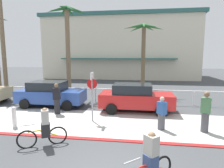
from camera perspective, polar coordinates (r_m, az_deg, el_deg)
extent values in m
plane|color=#424447|center=(15.51, 4.72, -4.34)|extent=(80.00, 80.00, 0.00)
cube|color=beige|center=(9.95, 2.68, -11.53)|extent=(44.00, 4.00, 0.02)
cube|color=maroon|center=(8.10, 1.29, -16.26)|extent=(44.00, 0.24, 0.03)
cube|color=beige|center=(32.76, 2.82, 10.17)|extent=(22.59, 10.96, 8.95)
cube|color=#2D605B|center=(33.25, 2.88, 18.33)|extent=(23.19, 11.56, 0.50)
cube|color=#2D605B|center=(26.79, 1.60, 7.45)|extent=(15.81, 1.20, 0.16)
cylinder|color=white|center=(13.85, 4.40, -1.64)|extent=(22.92, 0.08, 0.08)
cylinder|color=white|center=(17.16, -27.87, -2.36)|extent=(0.08, 0.08, 1.00)
cylinder|color=white|center=(15.93, -21.17, -2.71)|extent=(0.08, 0.08, 1.00)
cylinder|color=white|center=(14.95, -13.47, -3.07)|extent=(0.08, 0.08, 1.00)
cylinder|color=white|center=(14.27, -4.86, -3.40)|extent=(0.08, 0.08, 1.00)
cylinder|color=white|center=(13.95, 4.38, -3.67)|extent=(0.08, 0.08, 1.00)
cylinder|color=white|center=(13.99, 13.81, -3.85)|extent=(0.08, 0.08, 1.00)
cylinder|color=white|center=(14.41, 22.93, -3.92)|extent=(0.08, 0.08, 1.00)
cylinder|color=gray|center=(10.00, -5.84, -4.95)|extent=(0.08, 0.08, 2.20)
cube|color=white|center=(9.78, -5.95, 2.37)|extent=(0.04, 0.56, 0.36)
cylinder|color=red|center=(9.83, -5.91, 0.05)|extent=(0.52, 0.03, 0.52)
cylinder|color=white|center=(10.46, -26.81, -9.05)|extent=(0.20, 0.20, 0.85)
sphere|color=white|center=(10.33, -26.99, -6.53)|extent=(0.20, 0.20, 0.20)
cone|color=#2D6B33|center=(23.66, -30.06, 16.36)|extent=(1.46, 0.32, 0.77)
cone|color=#2D6B33|center=(24.24, -29.80, 16.37)|extent=(1.12, 1.29, 0.60)
cylinder|color=#756047|center=(19.57, -29.45, 10.42)|extent=(0.36, 0.36, 8.94)
cylinder|color=#756047|center=(16.33, -12.80, 8.75)|extent=(0.36, 0.36, 7.15)
cone|color=#235B2D|center=(16.48, -10.66, 20.64)|extent=(1.55, 0.32, 0.71)
cone|color=#235B2D|center=(17.10, -10.37, 20.37)|extent=(1.49, 1.49, 0.61)
cone|color=#235B2D|center=(17.47, -12.17, 19.97)|extent=(0.32, 1.70, 0.66)
cone|color=#235B2D|center=(17.31, -14.14, 19.84)|extent=(1.25, 1.25, 0.76)
cone|color=#235B2D|center=(17.04, -16.03, 20.23)|extent=(1.75, 0.32, 0.61)
cone|color=#235B2D|center=(16.46, -15.50, 20.48)|extent=(1.25, 1.25, 0.72)
cone|color=#235B2D|center=(16.03, -14.27, 21.16)|extent=(0.32, 1.59, 0.57)
cone|color=#235B2D|center=(16.11, -12.14, 20.80)|extent=(1.26, 1.26, 0.76)
cylinder|color=brown|center=(17.75, 9.17, 7.05)|extent=(0.36, 0.36, 6.07)
cone|color=#2D6B33|center=(17.95, 12.21, 16.01)|extent=(1.78, 0.32, 0.74)
cone|color=#2D6B33|center=(18.41, 10.89, 15.89)|extent=(1.24, 1.24, 0.71)
cone|color=#2D6B33|center=(18.67, 9.33, 15.63)|extent=(0.32, 1.63, 0.82)
cone|color=#2D6B33|center=(18.58, 7.22, 15.90)|extent=(1.60, 1.60, 0.71)
cone|color=#2D6B33|center=(17.94, 6.38, 16.37)|extent=(1.86, 0.32, 0.60)
cone|color=#2D6B33|center=(17.41, 7.62, 16.66)|extent=(1.32, 1.32, 0.57)
cone|color=#2D6B33|center=(17.19, 9.44, 16.57)|extent=(0.32, 1.55, 0.66)
cone|color=#2D6B33|center=(17.42, 11.22, 16.44)|extent=(1.32, 1.32, 0.64)
cylinder|color=black|center=(16.93, -29.11, -3.16)|extent=(0.66, 0.22, 0.66)
cube|color=#284793|center=(13.62, -17.36, -3.33)|extent=(4.40, 1.80, 0.80)
cube|color=#1E2328|center=(13.61, -18.44, -0.47)|extent=(2.29, 1.58, 0.56)
cylinder|color=black|center=(13.99, -10.48, -4.45)|extent=(0.66, 0.22, 0.66)
cylinder|color=black|center=(12.35, -13.14, -6.24)|extent=(0.66, 0.22, 0.66)
cylinder|color=black|center=(15.12, -20.67, -3.91)|extent=(0.66, 0.22, 0.66)
cylinder|color=black|center=(13.61, -24.31, -5.42)|extent=(0.66, 0.22, 0.66)
cube|color=red|center=(11.94, 7.17, -4.62)|extent=(4.40, 1.80, 0.80)
cube|color=#1E2328|center=(11.81, 6.01, -1.37)|extent=(2.29, 1.58, 0.56)
cylinder|color=black|center=(12.96, 13.47, -5.56)|extent=(0.66, 0.22, 0.66)
cylinder|color=black|center=(11.23, 14.32, -7.74)|extent=(0.66, 0.22, 0.66)
cylinder|color=black|center=(13.00, 0.96, -5.30)|extent=(0.66, 0.22, 0.66)
cylinder|color=black|center=(11.27, -0.19, -7.42)|extent=(0.66, 0.22, 0.66)
torus|color=black|center=(8.03, -23.81, -14.78)|extent=(0.66, 0.40, 0.72)
torus|color=black|center=(8.02, -15.70, -14.39)|extent=(0.66, 0.40, 0.72)
cylinder|color=gold|center=(7.95, -18.21, -13.54)|extent=(0.63, 0.37, 0.35)
cylinder|color=gold|center=(7.91, -22.16, -12.78)|extent=(0.36, 0.23, 0.07)
cylinder|color=gold|center=(7.92, -18.94, -13.11)|extent=(0.05, 0.05, 0.44)
cylinder|color=silver|center=(7.83, -23.68, -11.05)|extent=(0.46, 0.27, 0.04)
cube|color=#232326|center=(7.90, -18.96, -12.70)|extent=(0.41, 0.40, 0.52)
cube|color=#B7B2A8|center=(7.73, -19.14, -9.10)|extent=(0.39, 0.42, 0.52)
sphere|color=#9E7556|center=(7.67, -19.23, -7.45)|extent=(0.22, 0.22, 0.22)
torus|color=black|center=(5.93, 14.48, -22.94)|extent=(0.58, 0.52, 0.72)
cylinder|color=red|center=(5.64, 12.05, -22.84)|extent=(0.55, 0.49, 0.35)
cylinder|color=red|center=(5.55, 11.32, -22.55)|extent=(0.05, 0.05, 0.44)
cylinder|color=silver|center=(5.02, 5.99, -21.63)|extent=(0.40, 0.36, 0.04)
cube|color=#384C7A|center=(5.51, 11.34, -22.02)|extent=(0.43, 0.42, 0.52)
cube|color=#B7B2A8|center=(5.27, 11.51, -17.13)|extent=(0.42, 0.43, 0.52)
sphere|color=brown|center=(5.18, 11.58, -14.82)|extent=(0.22, 0.22, 0.22)
cylinder|color=#4C4C51|center=(9.34, 14.32, -10.76)|extent=(0.45, 0.45, 0.75)
cube|color=#2D5699|center=(9.15, 14.47, -6.84)|extent=(0.46, 0.47, 0.58)
sphere|color=beige|center=(9.05, 14.57, -4.27)|extent=(0.21, 0.21, 0.21)
cylinder|color=#4C4C51|center=(9.68, 25.66, -10.21)|extent=(0.43, 0.43, 0.89)
cube|color=#4C7F51|center=(9.47, 25.96, -5.69)|extent=(0.47, 0.41, 0.68)
sphere|color=brown|center=(9.37, 26.15, -2.75)|extent=(0.24, 0.24, 0.24)
cylinder|color=#232326|center=(11.83, -15.87, -6.46)|extent=(0.39, 0.39, 0.87)
cube|color=black|center=(11.66, -16.02, -2.78)|extent=(0.45, 0.35, 0.67)
sphere|color=brown|center=(11.58, -16.11, -0.41)|extent=(0.24, 0.24, 0.24)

